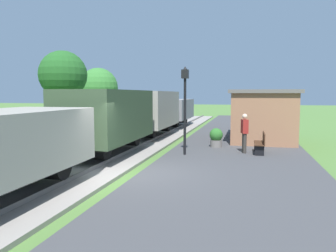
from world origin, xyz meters
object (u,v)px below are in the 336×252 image
(person_waiting, at_px, (244,132))
(lamp_post_near, at_px, (185,94))
(tree_field_left, at_px, (98,88))
(potted_planter, at_px, (216,137))
(tree_trackside_far, at_px, (63,75))
(freight_train, at_px, (133,117))
(station_hut, at_px, (262,115))
(bench_near_hut, at_px, (261,142))

(person_waiting, bearing_deg, lamp_post_near, 5.89)
(tree_field_left, bearing_deg, lamp_post_near, -51.58)
(potted_planter, relative_size, tree_trackside_far, 0.17)
(freight_train, bearing_deg, station_hut, 20.00)
(lamp_post_near, xyz_separation_m, tree_trackside_far, (-8.87, 5.24, 1.21))
(station_hut, bearing_deg, potted_planter, -123.75)
(freight_train, xyz_separation_m, bench_near_hut, (6.59, -2.12, -0.83))
(potted_planter, distance_m, tree_field_left, 15.43)
(tree_field_left, bearing_deg, bench_near_hut, -41.29)
(person_waiting, xyz_separation_m, tree_field_left, (-12.48, 11.66, 2.18))
(tree_field_left, bearing_deg, potted_planter, -42.86)
(tree_trackside_far, xyz_separation_m, tree_field_left, (-1.18, 7.42, -0.65))
(potted_planter, bearing_deg, tree_trackside_far, 163.68)
(lamp_post_near, bearing_deg, freight_train, 137.15)
(person_waiting, bearing_deg, tree_field_left, -59.50)
(bench_near_hut, relative_size, potted_planter, 1.64)
(person_waiting, xyz_separation_m, lamp_post_near, (-2.44, -1.00, 1.62))
(lamp_post_near, distance_m, tree_field_left, 16.17)
(person_waiting, xyz_separation_m, tree_trackside_far, (-11.31, 4.24, 2.83))
(station_hut, height_order, potted_planter, station_hut)
(bench_near_hut, distance_m, tree_trackside_far, 13.12)
(tree_trackside_far, height_order, tree_field_left, tree_trackside_far)
(bench_near_hut, xyz_separation_m, tree_trackside_far, (-12.01, 4.15, 3.29))
(station_hut, bearing_deg, tree_field_left, 152.45)
(station_hut, relative_size, potted_planter, 6.33)
(lamp_post_near, relative_size, tree_field_left, 0.73)
(lamp_post_near, bearing_deg, station_hut, 59.49)
(station_hut, distance_m, lamp_post_near, 6.69)
(person_waiting, height_order, potted_planter, person_waiting)
(freight_train, distance_m, tree_trackside_far, 6.29)
(potted_planter, xyz_separation_m, tree_field_left, (-11.15, 10.34, 2.64))
(lamp_post_near, height_order, tree_field_left, tree_field_left)
(freight_train, bearing_deg, tree_trackside_far, 159.40)
(bench_near_hut, height_order, tree_trackside_far, tree_trackside_far)
(bench_near_hut, bearing_deg, freight_train, 162.20)
(bench_near_hut, bearing_deg, person_waiting, -173.15)
(freight_train, relative_size, potted_planter, 28.38)
(bench_near_hut, relative_size, tree_trackside_far, 0.27)
(station_hut, bearing_deg, freight_train, -160.00)
(person_waiting, bearing_deg, station_hut, -117.43)
(bench_near_hut, height_order, potted_planter, potted_planter)
(freight_train, height_order, person_waiting, freight_train)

